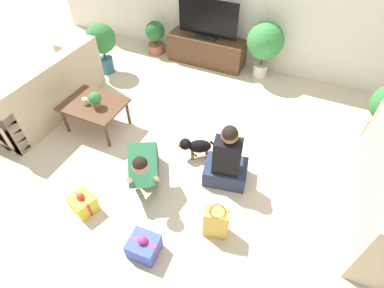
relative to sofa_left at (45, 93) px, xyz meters
The scene contains 16 objects.
ground_plane 2.45m from the sofa_left, ahead, with size 16.00×16.00×0.00m, color beige.
sofa_left is the anchor object (origin of this frame).
coffee_table 0.97m from the sofa_left, ahead, with size 0.85×0.65×0.45m.
tv_console 2.91m from the sofa_left, 54.33° to the left, with size 1.44×0.43×0.51m.
tv 2.96m from the sofa_left, 54.33° to the left, with size 1.10×0.20×0.68m.
potted_plant_corner_left 1.35m from the sofa_left, 83.40° to the left, with size 0.51×0.51×0.90m.
potted_plant_back_right 3.63m from the sofa_left, 39.91° to the left, with size 0.62×0.62×1.00m.
potted_plant_back_left 2.40m from the sofa_left, 74.84° to the left, with size 0.37×0.37×0.63m.
person_kneeling 2.24m from the sofa_left, 16.13° to the right, with size 0.65×0.82×0.77m.
person_sitting 3.03m from the sofa_left, ahead, with size 0.59×0.55×0.93m.
dog 2.53m from the sofa_left, ahead, with size 0.48×0.30×0.32m.
gift_box_a 2.97m from the sofa_left, 28.75° to the right, with size 0.31×0.29×0.29m.
gift_box_b 2.13m from the sofa_left, 36.85° to the right, with size 0.33×0.32×0.30m.
gift_bag_a 3.32m from the sofa_left, 15.87° to the right, with size 0.29×0.20×0.43m.
mug 0.90m from the sofa_left, ahead, with size 0.12×0.08×0.09m.
tabletop_plant 1.09m from the sofa_left, ahead, with size 0.17×0.17×0.22m.
Camera 1 is at (1.20, -2.52, 3.05)m, focal length 28.00 mm.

